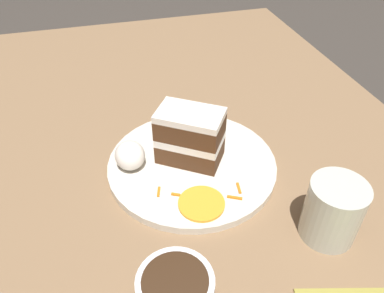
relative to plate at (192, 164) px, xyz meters
The scene contains 8 objects.
ground_plane 0.05m from the plate, 159.23° to the right, with size 6.00×6.00×0.00m, color #38332D.
dining_table 0.04m from the plate, 159.23° to the right, with size 1.32×0.92×0.03m, color #846647.
plate is the anchor object (origin of this frame).
cake_slice 0.06m from the plate, behind, with size 0.11×0.12×0.09m.
cream_dollop 0.11m from the plate, 99.58° to the right, with size 0.05×0.05×0.05m, color white.
orange_garnish 0.10m from the plate, ahead, with size 0.07×0.07×0.00m, color orange.
carrot_shreds_scatter 0.04m from the plate, 19.08° to the left, with size 0.21×0.13×0.00m.
drinking_glass 0.24m from the plate, 39.11° to the left, with size 0.08×0.08×0.09m.
Camera 1 is at (0.49, -0.11, 0.46)m, focal length 35.00 mm.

